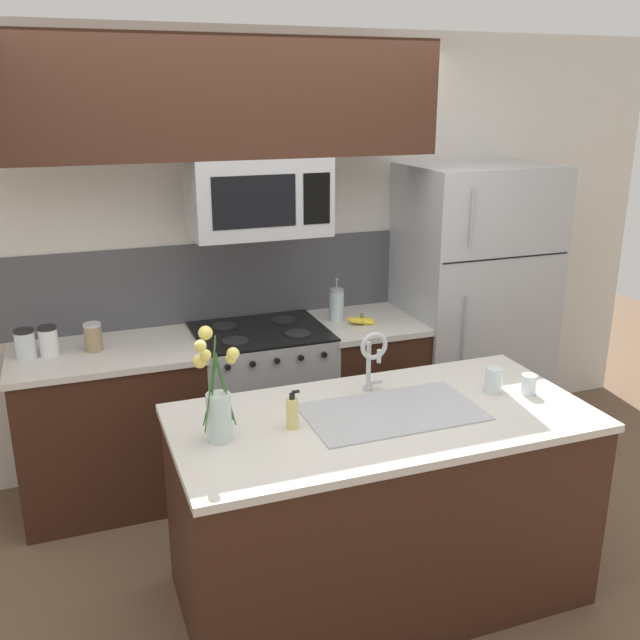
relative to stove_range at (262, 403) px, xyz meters
name	(u,v)px	position (x,y,z in m)	size (l,w,h in m)	color
ground_plane	(313,556)	(0.00, -0.90, -0.46)	(10.00, 10.00, 0.00)	brown
rear_partition	(289,250)	(0.30, 0.38, 0.84)	(5.20, 0.10, 2.60)	silver
splash_band	(245,279)	(0.00, 0.32, 0.69)	(3.32, 0.01, 0.48)	#4C4C51
back_counter_left	(112,426)	(-0.87, 0.00, -0.01)	(1.02, 0.65, 0.91)	#381E14
back_counter_right	(365,388)	(0.67, 0.00, -0.01)	(0.62, 0.65, 0.91)	#381E14
stove_range	(262,403)	(0.00, 0.00, 0.00)	(0.76, 0.64, 0.93)	#A8AAAF
microwave	(258,196)	(0.00, -0.02, 1.24)	(0.74, 0.40, 0.42)	#A8AAAF
upper_cabinet_band	(219,98)	(-0.20, -0.05, 1.75)	(2.33, 0.34, 0.60)	#381E14
refrigerator	(470,307)	(1.41, 0.02, 0.45)	(0.89, 0.74, 1.82)	#A8AAAF
storage_jar_tall	(25,344)	(-1.27, 0.03, 0.53)	(0.10, 0.10, 0.16)	silver
storage_jar_medium	(48,341)	(-1.15, 0.03, 0.53)	(0.10, 0.10, 0.16)	silver
storage_jar_short	(93,337)	(-0.93, 0.02, 0.52)	(0.09, 0.09, 0.15)	#997F5B
banana_bunch	(362,321)	(0.61, -0.06, 0.47)	(0.19, 0.12, 0.07)	yellow
french_press	(336,305)	(0.50, 0.06, 0.55)	(0.09, 0.09, 0.27)	silver
island_counter	(380,506)	(0.20, -1.25, -0.01)	(1.82, 0.90, 0.91)	#381E14
kitchen_sink	(392,427)	(0.24, -1.25, 0.38)	(0.76, 0.44, 0.16)	#ADAFB5
sink_faucet	(373,354)	(0.24, -1.03, 0.65)	(0.14, 0.14, 0.31)	#B7BABF
dish_soap_bottle	(292,413)	(-0.21, -1.24, 0.52)	(0.06, 0.05, 0.16)	#DBCC75
drinking_glass	(494,380)	(0.78, -1.21, 0.51)	(0.08, 0.08, 0.12)	silver
spare_glass	(529,384)	(0.92, -1.28, 0.50)	(0.07, 0.07, 0.09)	silver
flower_vase	(217,404)	(-0.52, -1.24, 0.60)	(0.18, 0.14, 0.47)	silver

